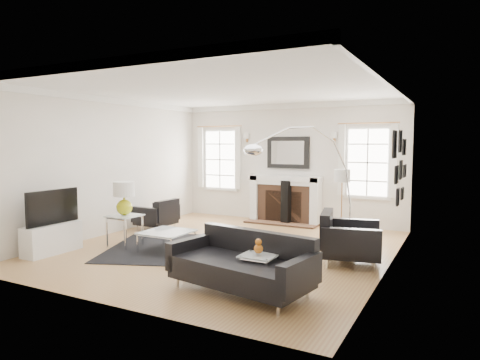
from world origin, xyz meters
The scene contains 25 objects.
floor centered at (0.00, 0.00, 0.00)m, with size 6.00×6.00×0.00m, color #A26F44.
back_wall centered at (0.00, 3.00, 1.40)m, with size 5.50×0.04×2.80m, color silver.
front_wall centered at (0.00, -3.00, 1.40)m, with size 5.50×0.04×2.80m, color silver.
left_wall centered at (-2.75, 0.00, 1.40)m, with size 0.04×6.00×2.80m, color silver.
right_wall centered at (2.75, 0.00, 1.40)m, with size 0.04×6.00×2.80m, color silver.
ceiling centered at (0.00, 0.00, 2.80)m, with size 5.50×6.00×0.02m, color white.
crown_molding centered at (0.00, 0.00, 2.74)m, with size 5.50×6.00×0.12m, color white.
fireplace centered at (0.00, 2.79, 0.54)m, with size 1.70×0.69×1.11m.
mantel_mirror centered at (0.00, 2.95, 1.65)m, with size 1.05×0.07×0.75m.
window_left centered at (-1.85, 2.95, 1.46)m, with size 1.24×0.15×1.62m.
window_right centered at (1.85, 2.95, 1.46)m, with size 1.24×0.15×1.62m.
gallery_wall centered at (2.72, 1.30, 1.53)m, with size 0.04×1.73×1.29m.
tv_unit centered at (-2.44, -1.70, 0.33)m, with size 0.35×1.00×1.09m.
area_rug centered at (-0.59, -0.35, 0.01)m, with size 2.75×2.29×0.01m, color black.
sofa centered at (1.28, -1.84, 0.33)m, with size 1.96×1.15×0.60m.
armchair_left centered at (-2.14, 0.76, 0.30)m, with size 0.75×0.83×0.55m.
armchair_right centered at (2.13, 0.04, 0.37)m, with size 1.06×1.14×0.66m.
coffee_table centered at (-0.81, -0.68, 0.32)m, with size 0.79×0.79×0.35m.
side_table_left centered at (-1.69, -0.76, 0.47)m, with size 0.52×0.52×0.57m.
nesting_table centered at (1.48, -1.81, 0.37)m, with size 0.43×0.36×0.48m.
gourd_lamp centered at (-1.69, -0.76, 0.92)m, with size 0.38×0.38×0.61m.
orange_vase centered at (1.48, -1.81, 0.58)m, with size 0.12×0.12×0.19m.
arc_floor_lamp centered at (1.36, 0.16, 1.20)m, with size 1.57×1.46×2.22m.
stick_floor_lamp centered at (1.76, 1.14, 1.21)m, with size 0.28×0.28×1.40m.
speaker_tower centered at (0.10, 2.65, 0.50)m, with size 0.20×0.20×1.01m, color black.
Camera 1 is at (3.70, -6.54, 1.86)m, focal length 32.00 mm.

